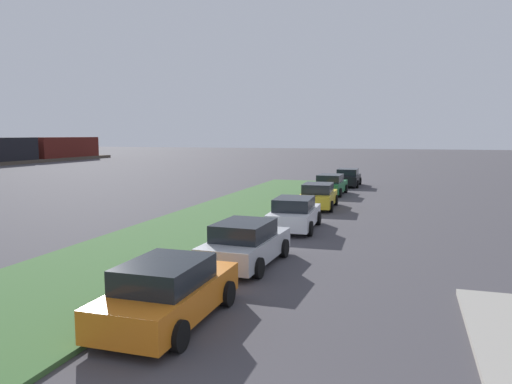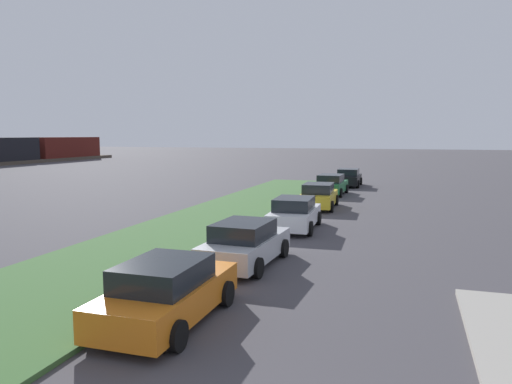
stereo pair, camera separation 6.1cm
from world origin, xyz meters
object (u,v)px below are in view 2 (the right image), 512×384
parked_car_green (331,185)px  parked_car_black (349,178)px  parked_car_yellow (319,196)px  parked_car_white (295,214)px  parked_car_orange (167,292)px  parked_car_silver (245,244)px

parked_car_green → parked_car_black: (6.34, -0.47, 0.00)m
parked_car_yellow → parked_car_green: same height
parked_car_white → parked_car_green: (13.38, 0.46, 0.00)m
parked_car_orange → parked_car_black: same height
parked_car_silver → parked_car_yellow: bearing=2.2°
parked_car_silver → parked_car_white: size_ratio=1.00×
parked_car_yellow → parked_car_green: (6.68, 0.33, 0.00)m
parked_car_green → parked_car_black: 6.36m
parked_car_orange → parked_car_white: same height
parked_car_yellow → parked_car_silver: bearing=177.2°
parked_car_orange → parked_car_silver: bearing=-1.0°
parked_car_green → parked_car_black: size_ratio=1.00×
parked_car_orange → parked_car_black: bearing=-0.5°
parked_car_yellow → parked_car_green: 6.69m
parked_car_white → parked_car_yellow: size_ratio=1.00×
parked_car_green → parked_car_white: bearing=-176.6°
parked_car_silver → parked_car_green: (19.82, 0.31, 0.00)m
parked_car_orange → parked_car_white: 11.67m
parked_car_orange → parked_car_silver: (5.23, -0.08, 0.00)m
parked_car_silver → parked_car_yellow: (13.14, -0.02, 0.00)m
parked_car_yellow → parked_car_black: same height
parked_car_orange → parked_car_white: bearing=-1.2°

